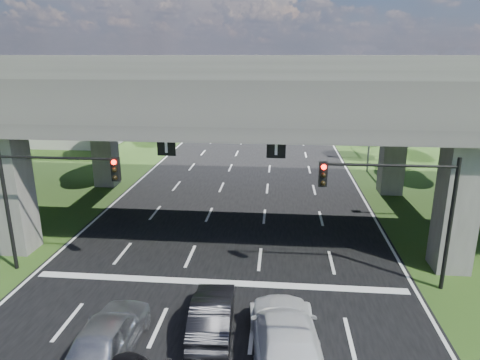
% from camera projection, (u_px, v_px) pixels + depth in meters
% --- Properties ---
extents(ground, '(160.00, 160.00, 0.00)m').
position_uv_depth(ground, '(205.00, 330.00, 16.19)').
color(ground, '#264014').
rests_on(ground, ground).
extents(road, '(18.00, 120.00, 0.03)m').
position_uv_depth(road, '(233.00, 228.00, 25.74)').
color(road, black).
rests_on(road, ground).
extents(overpass, '(80.00, 15.00, 10.00)m').
position_uv_depth(overpass, '(236.00, 92.00, 25.42)').
color(overpass, '#393734').
rests_on(overpass, ground).
extents(warehouse, '(20.00, 10.00, 4.00)m').
position_uv_depth(warehouse, '(41.00, 124.00, 51.38)').
color(warehouse, '#9E9E99').
rests_on(warehouse, ground).
extents(signal_right, '(5.76, 0.54, 6.00)m').
position_uv_depth(signal_right, '(401.00, 198.00, 18.07)').
color(signal_right, black).
rests_on(signal_right, ground).
extents(signal_left, '(5.76, 0.54, 6.00)m').
position_uv_depth(signal_left, '(48.00, 188.00, 19.47)').
color(signal_left, black).
rests_on(signal_left, ground).
extents(streetlight_far, '(3.38, 0.25, 10.00)m').
position_uv_depth(streetlight_far, '(368.00, 105.00, 36.56)').
color(streetlight_far, gray).
rests_on(streetlight_far, ground).
extents(streetlight_beyond, '(3.38, 0.25, 10.00)m').
position_uv_depth(streetlight_beyond, '(342.00, 90.00, 51.84)').
color(streetlight_beyond, gray).
rests_on(streetlight_beyond, ground).
extents(tree_left_near, '(4.50, 4.50, 7.80)m').
position_uv_depth(tree_left_near, '(106.00, 111.00, 40.91)').
color(tree_left_near, black).
rests_on(tree_left_near, ground).
extents(tree_left_mid, '(3.91, 3.90, 6.76)m').
position_uv_depth(tree_left_mid, '(109.00, 108.00, 49.01)').
color(tree_left_mid, black).
rests_on(tree_left_mid, ground).
extents(tree_left_far, '(4.80, 4.80, 8.32)m').
position_uv_depth(tree_left_far, '(161.00, 93.00, 56.02)').
color(tree_left_far, black).
rests_on(tree_left_far, ground).
extents(tree_right_near, '(4.20, 4.20, 7.28)m').
position_uv_depth(tree_right_near, '(390.00, 115.00, 40.50)').
color(tree_right_near, black).
rests_on(tree_right_near, ground).
extents(tree_right_mid, '(3.91, 3.90, 6.76)m').
position_uv_depth(tree_right_mid, '(400.00, 109.00, 47.96)').
color(tree_right_mid, black).
rests_on(tree_right_mid, ground).
extents(tree_right_far, '(4.50, 4.50, 7.80)m').
position_uv_depth(tree_right_far, '(353.00, 96.00, 55.78)').
color(tree_right_far, black).
rests_on(tree_right_far, ground).
extents(car_silver, '(1.94, 4.67, 1.58)m').
position_uv_depth(car_silver, '(108.00, 335.00, 14.59)').
color(car_silver, '#A9ABB1').
rests_on(car_silver, road).
extents(car_dark, '(1.75, 4.35, 1.41)m').
position_uv_depth(car_dark, '(212.00, 314.00, 15.96)').
color(car_dark, black).
rests_on(car_dark, road).
extents(car_white, '(2.88, 5.91, 1.66)m').
position_uv_depth(car_white, '(285.00, 336.00, 14.48)').
color(car_white, silver).
rests_on(car_white, road).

